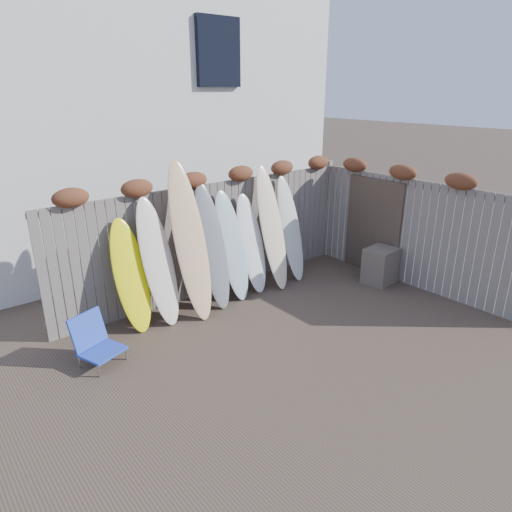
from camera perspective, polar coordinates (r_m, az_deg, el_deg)
ground at (r=6.96m, az=6.39°, el=-10.43°), size 80.00×80.00×0.00m
back_fence at (r=8.21m, az=-4.98°, el=3.54°), size 6.05×0.28×2.24m
right_fence at (r=8.88m, az=19.20°, el=3.49°), size 0.28×4.40×2.24m
house at (r=11.67m, az=-15.55°, el=17.96°), size 8.50×5.50×6.33m
beach_chair at (r=6.66m, az=-19.48°, el=-9.95°), size 0.67×0.69×0.69m
wooden_crate at (r=9.04m, az=15.27°, el=-1.16°), size 0.63×0.55×0.69m
lattice_panel at (r=9.39m, az=14.41°, el=3.63°), size 0.07×1.27×1.90m
surfboard_0 at (r=7.18m, az=-15.38°, el=-2.40°), size 0.52×0.62×1.72m
surfboard_1 at (r=7.26m, az=-12.16°, el=-0.73°), size 0.56×0.74×1.99m
surfboard_2 at (r=7.34m, az=-8.25°, el=1.85°), size 0.60×0.91×2.49m
surfboard_3 at (r=7.68m, az=-5.48°, el=1.16°), size 0.53×0.76×2.07m
surfboard_4 at (r=7.97m, az=-3.04°, el=1.28°), size 0.54×0.68×1.89m
surfboard_5 at (r=8.28m, az=-0.59°, el=1.57°), size 0.52×0.65×1.77m
surfboard_6 at (r=8.41m, az=2.00°, el=3.53°), size 0.52×0.81×2.23m
surfboard_7 at (r=8.82m, az=4.32°, el=3.41°), size 0.49×0.72×1.97m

